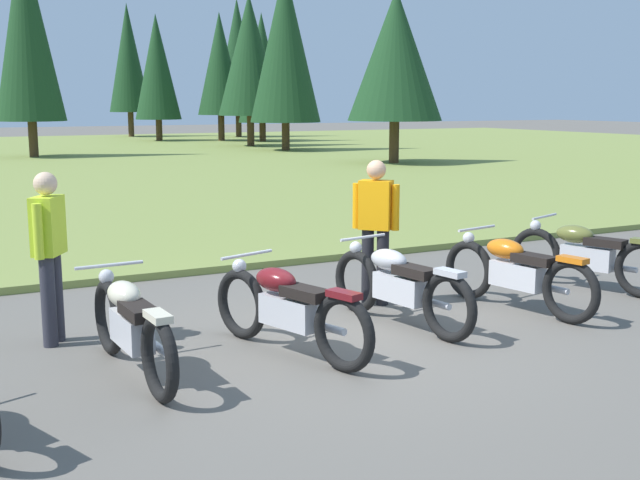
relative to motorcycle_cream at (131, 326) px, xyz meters
The scene contains 10 objects.
ground_plane 2.21m from the motorcycle_cream, ahead, with size 140.00×140.00×0.00m, color #605B54.
grass_moorland 25.62m from the motorcycle_cream, 85.16° to the left, with size 80.00×44.00×0.10m, color olive.
forest_treeline 33.77m from the motorcycle_cream, 81.03° to the left, with size 32.70×30.19×8.90m.
motorcycle_cream is the anchor object (origin of this frame).
motorcycle_maroon 1.44m from the motorcycle_cream, ahead, with size 0.84×2.03×0.88m.
motorcycle_silver 2.87m from the motorcycle_cream, ahead, with size 0.68×2.09×0.88m.
motorcycle_orange 4.38m from the motorcycle_cream, ahead, with size 0.71×2.08×0.88m.
motorcycle_olive 5.87m from the motorcycle_cream, ahead, with size 0.91×2.01×0.88m.
rider_near_row_end 3.35m from the motorcycle_cream, 19.92° to the left, with size 0.41×0.43×1.67m.
rider_checking_bike 1.42m from the motorcycle_cream, 109.81° to the left, with size 0.37×0.49×1.67m.
Camera 1 is at (-3.74, -6.63, 2.32)m, focal length 44.64 mm.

